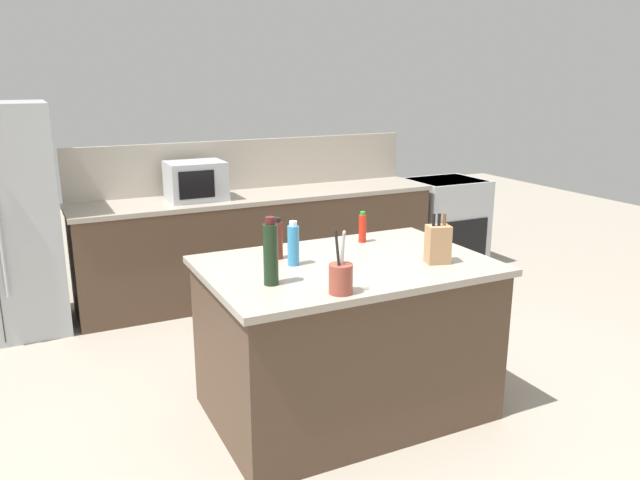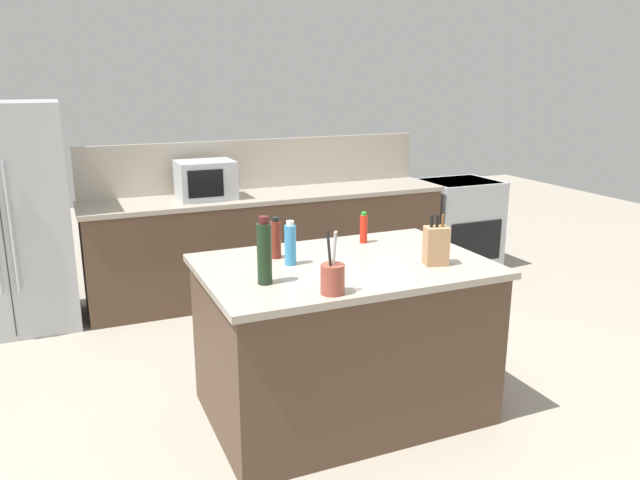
{
  "view_description": "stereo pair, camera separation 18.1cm",
  "coord_description": "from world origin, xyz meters",
  "px_view_note": "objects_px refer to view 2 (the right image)",
  "views": [
    {
      "loc": [
        -1.65,
        -3.02,
        1.99
      ],
      "look_at": [
        0.0,
        0.35,
        0.99
      ],
      "focal_mm": 35.0,
      "sensor_mm": 36.0,
      "label": 1
    },
    {
      "loc": [
        -1.48,
        -3.1,
        1.99
      ],
      "look_at": [
        0.0,
        0.35,
        0.99
      ],
      "focal_mm": 35.0,
      "sensor_mm": 36.0,
      "label": 2
    }
  ],
  "objects_px": {
    "refrigerator": "(5,219)",
    "dish_soap_bottle": "(290,244)",
    "range_oven": "(458,223)",
    "microwave": "(206,180)",
    "utensil_crock": "(333,278)",
    "hot_sauce_bottle": "(364,228)",
    "knife_block": "(436,245)",
    "wine_bottle": "(264,252)",
    "vinegar_bottle": "(276,239)"
  },
  "relations": [
    {
      "from": "vinegar_bottle",
      "to": "dish_soap_bottle",
      "type": "relative_size",
      "value": 0.96
    },
    {
      "from": "microwave",
      "to": "utensil_crock",
      "type": "bearing_deg",
      "value": -89.81
    },
    {
      "from": "range_oven",
      "to": "knife_block",
      "type": "distance_m",
      "value": 3.15
    },
    {
      "from": "range_oven",
      "to": "knife_block",
      "type": "height_order",
      "value": "knife_block"
    },
    {
      "from": "range_oven",
      "to": "knife_block",
      "type": "xyz_separation_m",
      "value": [
        -1.91,
        -2.43,
        0.59
      ]
    },
    {
      "from": "microwave",
      "to": "utensil_crock",
      "type": "xyz_separation_m",
      "value": [
        0.01,
        -2.64,
        -0.08
      ]
    },
    {
      "from": "knife_block",
      "to": "hot_sauce_bottle",
      "type": "bearing_deg",
      "value": 120.29
    },
    {
      "from": "range_oven",
      "to": "microwave",
      "type": "distance_m",
      "value": 2.74
    },
    {
      "from": "wine_bottle",
      "to": "hot_sauce_bottle",
      "type": "relative_size",
      "value": 1.78
    },
    {
      "from": "utensil_crock",
      "to": "hot_sauce_bottle",
      "type": "xyz_separation_m",
      "value": [
        0.58,
        0.8,
        0.01
      ]
    },
    {
      "from": "microwave",
      "to": "range_oven",
      "type": "bearing_deg",
      "value": -0.0
    },
    {
      "from": "refrigerator",
      "to": "wine_bottle",
      "type": "height_order",
      "value": "refrigerator"
    },
    {
      "from": "knife_block",
      "to": "hot_sauce_bottle",
      "type": "xyz_separation_m",
      "value": [
        -0.16,
        0.59,
        -0.02
      ]
    },
    {
      "from": "vinegar_bottle",
      "to": "wine_bottle",
      "type": "bearing_deg",
      "value": -116.41
    },
    {
      "from": "refrigerator",
      "to": "vinegar_bottle",
      "type": "bearing_deg",
      "value": -52.3
    },
    {
      "from": "wine_bottle",
      "to": "hot_sauce_bottle",
      "type": "bearing_deg",
      "value": 31.82
    },
    {
      "from": "vinegar_bottle",
      "to": "hot_sauce_bottle",
      "type": "bearing_deg",
      "value": 9.29
    },
    {
      "from": "utensil_crock",
      "to": "dish_soap_bottle",
      "type": "bearing_deg",
      "value": 92.12
    },
    {
      "from": "knife_block",
      "to": "hot_sauce_bottle",
      "type": "height_order",
      "value": "knife_block"
    },
    {
      "from": "dish_soap_bottle",
      "to": "hot_sauce_bottle",
      "type": "xyz_separation_m",
      "value": [
        0.6,
        0.26,
        -0.03
      ]
    },
    {
      "from": "range_oven",
      "to": "dish_soap_bottle",
      "type": "distance_m",
      "value": 3.45
    },
    {
      "from": "hot_sauce_bottle",
      "to": "wine_bottle",
      "type": "bearing_deg",
      "value": -148.18
    },
    {
      "from": "knife_block",
      "to": "wine_bottle",
      "type": "xyz_separation_m",
      "value": [
        -1.0,
        0.07,
        0.05
      ]
    },
    {
      "from": "microwave",
      "to": "hot_sauce_bottle",
      "type": "xyz_separation_m",
      "value": [
        0.59,
        -1.85,
        -0.07
      ]
    },
    {
      "from": "utensil_crock",
      "to": "vinegar_bottle",
      "type": "height_order",
      "value": "utensil_crock"
    },
    {
      "from": "microwave",
      "to": "hot_sauce_bottle",
      "type": "relative_size",
      "value": 2.4
    },
    {
      "from": "dish_soap_bottle",
      "to": "range_oven",
      "type": "bearing_deg",
      "value": 38.26
    },
    {
      "from": "microwave",
      "to": "dish_soap_bottle",
      "type": "xyz_separation_m",
      "value": [
        -0.01,
        -2.11,
        -0.04
      ]
    },
    {
      "from": "utensil_crock",
      "to": "dish_soap_bottle",
      "type": "distance_m",
      "value": 0.54
    },
    {
      "from": "microwave",
      "to": "vinegar_bottle",
      "type": "height_order",
      "value": "microwave"
    },
    {
      "from": "knife_block",
      "to": "vinegar_bottle",
      "type": "height_order",
      "value": "knife_block"
    },
    {
      "from": "knife_block",
      "to": "dish_soap_bottle",
      "type": "xyz_separation_m",
      "value": [
        -0.76,
        0.32,
        0.01
      ]
    },
    {
      "from": "microwave",
      "to": "knife_block",
      "type": "relative_size",
      "value": 1.66
    },
    {
      "from": "refrigerator",
      "to": "dish_soap_bottle",
      "type": "bearing_deg",
      "value": -53.83
    },
    {
      "from": "microwave",
      "to": "wine_bottle",
      "type": "bearing_deg",
      "value": -96.04
    },
    {
      "from": "utensil_crock",
      "to": "vinegar_bottle",
      "type": "xyz_separation_m",
      "value": [
        -0.05,
        0.69,
        0.03
      ]
    },
    {
      "from": "range_oven",
      "to": "utensil_crock",
      "type": "height_order",
      "value": "utensil_crock"
    },
    {
      "from": "vinegar_bottle",
      "to": "microwave",
      "type": "bearing_deg",
      "value": 88.73
    },
    {
      "from": "knife_block",
      "to": "vinegar_bottle",
      "type": "xyz_separation_m",
      "value": [
        -0.79,
        0.48,
        0.0
      ]
    },
    {
      "from": "refrigerator",
      "to": "microwave",
      "type": "bearing_deg",
      "value": -1.85
    },
    {
      "from": "dish_soap_bottle",
      "to": "wine_bottle",
      "type": "bearing_deg",
      "value": -132.73
    },
    {
      "from": "vinegar_bottle",
      "to": "dish_soap_bottle",
      "type": "distance_m",
      "value": 0.16
    },
    {
      "from": "utensil_crock",
      "to": "refrigerator",
      "type": "bearing_deg",
      "value": 120.67
    },
    {
      "from": "range_oven",
      "to": "microwave",
      "type": "height_order",
      "value": "microwave"
    },
    {
      "from": "vinegar_bottle",
      "to": "wine_bottle",
      "type": "height_order",
      "value": "wine_bottle"
    },
    {
      "from": "range_oven",
      "to": "refrigerator",
      "type": "bearing_deg",
      "value": 179.31
    },
    {
      "from": "wine_bottle",
      "to": "dish_soap_bottle",
      "type": "xyz_separation_m",
      "value": [
        0.24,
        0.26,
        -0.05
      ]
    },
    {
      "from": "refrigerator",
      "to": "hot_sauce_bottle",
      "type": "distance_m",
      "value": 2.89
    },
    {
      "from": "refrigerator",
      "to": "utensil_crock",
      "type": "relative_size",
      "value": 5.59
    },
    {
      "from": "knife_block",
      "to": "utensil_crock",
      "type": "bearing_deg",
      "value": -149.02
    }
  ]
}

